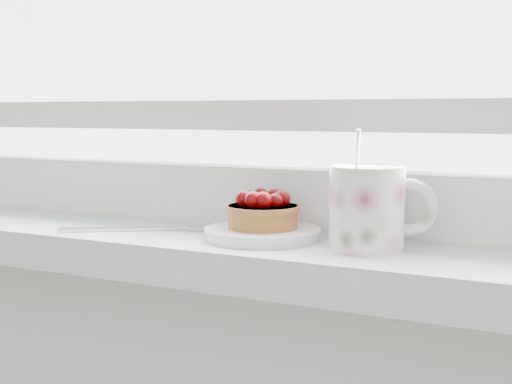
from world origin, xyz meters
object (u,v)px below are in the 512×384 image
Objects in this scene: floral_mug at (370,206)px; fork at (154,228)px; saucer at (263,234)px; raspberry_tart at (263,211)px.

floral_mug is 0.62× the size of fork.
fork is (-0.26, -0.00, -0.04)m from floral_mug.
fork is at bearing -179.75° from floral_mug.
saucer is at bearing 177.55° from floral_mug.
floral_mug is at bearing 0.25° from fork.
fork is (-0.14, -0.01, -0.03)m from raspberry_tart.
raspberry_tart is at bearing 177.59° from floral_mug.
saucer is at bearing 2.62° from fork.
floral_mug reaches higher than raspberry_tart.
floral_mug is 0.26m from fork.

